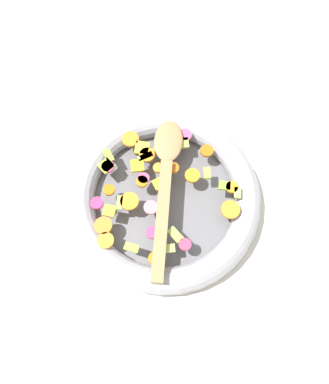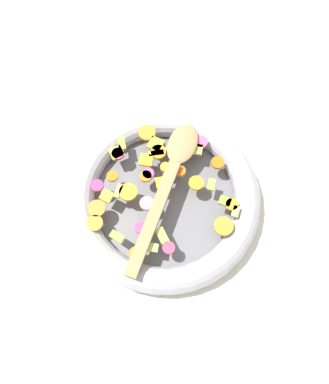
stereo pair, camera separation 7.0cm
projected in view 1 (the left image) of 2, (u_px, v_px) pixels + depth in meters
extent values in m
plane|color=silver|center=(164.00, 201.00, 0.75)|extent=(4.00, 4.00, 0.00)
cylinder|color=slate|center=(164.00, 200.00, 0.74)|extent=(0.32, 0.32, 0.01)
torus|color=#9E9EA5|center=(165.00, 197.00, 0.73)|extent=(0.37, 0.37, 0.05)
cylinder|color=orange|center=(129.00, 201.00, 0.69)|extent=(0.04, 0.04, 0.01)
cylinder|color=orange|center=(232.00, 187.00, 0.70)|extent=(0.03, 0.03, 0.01)
cylinder|color=orange|center=(192.00, 176.00, 0.71)|extent=(0.04, 0.04, 0.01)
cylinder|color=orange|center=(155.00, 258.00, 0.65)|extent=(0.03, 0.03, 0.01)
cylinder|color=#D86212|center=(207.00, 151.00, 0.73)|extent=(0.03, 0.03, 0.01)
cylinder|color=orange|center=(103.00, 226.00, 0.68)|extent=(0.04, 0.04, 0.01)
cylinder|color=orange|center=(147.00, 155.00, 0.73)|extent=(0.04, 0.04, 0.01)
cylinder|color=orange|center=(106.00, 240.00, 0.67)|extent=(0.03, 0.03, 0.01)
cylinder|color=orange|center=(141.00, 184.00, 0.70)|extent=(0.03, 0.03, 0.01)
cylinder|color=orange|center=(230.00, 210.00, 0.69)|extent=(0.05, 0.05, 0.01)
cylinder|color=orange|center=(130.00, 139.00, 0.74)|extent=(0.04, 0.04, 0.01)
cylinder|color=orange|center=(158.00, 168.00, 0.72)|extent=(0.03, 0.03, 0.01)
cylinder|color=orange|center=(109.00, 190.00, 0.70)|extent=(0.03, 0.03, 0.01)
cylinder|color=orange|center=(173.00, 168.00, 0.72)|extent=(0.03, 0.03, 0.01)
cube|color=#BDD956|center=(184.00, 143.00, 0.74)|extent=(0.03, 0.03, 0.01)
cube|color=#B4CA5A|center=(168.00, 249.00, 0.66)|extent=(0.03, 0.03, 0.01)
cube|color=#99BD4A|center=(145.00, 157.00, 0.73)|extent=(0.03, 0.03, 0.01)
cube|color=#A4CC46|center=(207.00, 173.00, 0.71)|extent=(0.03, 0.02, 0.01)
cube|color=#ACC74E|center=(160.00, 234.00, 0.67)|extent=(0.03, 0.02, 0.01)
cube|color=#A7C44B|center=(175.00, 235.00, 0.67)|extent=(0.03, 0.03, 0.01)
cube|color=#A9CF51|center=(120.00, 203.00, 0.69)|extent=(0.03, 0.02, 0.01)
cube|color=#9DD13F|center=(132.00, 248.00, 0.66)|extent=(0.02, 0.03, 0.01)
cube|color=#80C033|center=(224.00, 186.00, 0.70)|extent=(0.02, 0.03, 0.01)
cube|color=#83AD3A|center=(108.00, 156.00, 0.73)|extent=(0.03, 0.03, 0.01)
cube|color=#A9D162|center=(237.00, 193.00, 0.70)|extent=(0.02, 0.02, 0.01)
cube|color=#99C642|center=(161.00, 151.00, 0.73)|extent=(0.02, 0.03, 0.01)
cylinder|color=#C5395D|center=(185.00, 244.00, 0.66)|extent=(0.03, 0.03, 0.01)
cylinder|color=pink|center=(151.00, 207.00, 0.69)|extent=(0.04, 0.04, 0.01)
cylinder|color=#DD2F6A|center=(97.00, 203.00, 0.69)|extent=(0.03, 0.03, 0.01)
cylinder|color=#DC416F|center=(107.00, 168.00, 0.72)|extent=(0.03, 0.03, 0.01)
cylinder|color=#D84B7B|center=(144.00, 178.00, 0.71)|extent=(0.03, 0.03, 0.01)
cylinder|color=#D4376F|center=(153.00, 233.00, 0.67)|extent=(0.03, 0.03, 0.01)
cylinder|color=#E65180|center=(185.00, 135.00, 0.74)|extent=(0.03, 0.03, 0.01)
cube|color=gold|center=(137.00, 166.00, 0.72)|extent=(0.03, 0.03, 0.01)
cube|color=yellow|center=(106.00, 167.00, 0.72)|extent=(0.03, 0.03, 0.01)
cube|color=yellow|center=(110.00, 211.00, 0.69)|extent=(0.03, 0.03, 0.01)
cube|color=gold|center=(159.00, 184.00, 0.70)|extent=(0.03, 0.03, 0.01)
cube|color=yellow|center=(142.00, 148.00, 0.73)|extent=(0.03, 0.03, 0.01)
cube|color=#A87F51|center=(162.00, 219.00, 0.67)|extent=(0.22, 0.10, 0.01)
ellipsoid|color=#A87F51|center=(168.00, 141.00, 0.73)|extent=(0.10, 0.08, 0.01)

